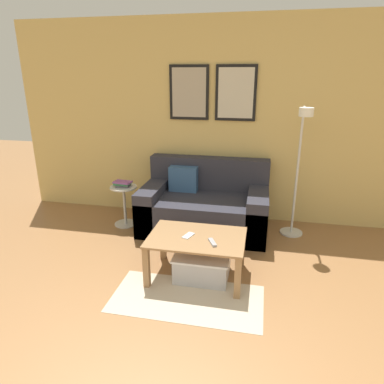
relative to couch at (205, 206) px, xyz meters
name	(u,v)px	position (x,y,z in m)	size (l,w,h in m)	color
wall_back	(223,122)	(0.14, 0.47, 0.99)	(5.60, 0.09, 2.55)	#D6B76B
area_rug	(187,298)	(0.10, -1.49, -0.29)	(1.32, 0.65, 0.01)	#C1B299
couch	(205,206)	(0.00, 0.00, 0.00)	(1.54, 0.91, 0.85)	#2D2D38
coffee_table	(197,244)	(0.11, -1.11, 0.05)	(0.91, 0.61, 0.42)	#997047
storage_bin	(203,264)	(0.17, -1.10, -0.17)	(0.53, 0.45, 0.25)	#B2B2B7
floor_lamp	(299,168)	(1.08, -0.05, 0.57)	(0.27, 0.47, 1.55)	silver
side_table	(124,202)	(-1.03, -0.11, 0.02)	(0.34, 0.34, 0.52)	silver
book_stack	(123,184)	(-1.04, -0.10, 0.26)	(0.23, 0.17, 0.07)	#4C4C51
remote_control	(212,242)	(0.28, -1.21, 0.14)	(0.04, 0.15, 0.02)	#99999E
cell_phone	(188,235)	(0.03, -1.11, 0.13)	(0.07, 0.14, 0.01)	silver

